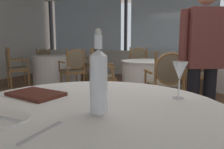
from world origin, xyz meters
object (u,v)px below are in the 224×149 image
object	(u,v)px
dining_chair_0_2	(98,71)
dining_chair_0_3	(167,80)
menu_book	(36,94)
diner_person_0	(203,55)
water_bottle	(99,79)
dining_chair_2_3	(74,66)
dining_chair_1_1	(191,68)
dining_chair_1_0	(218,63)
dining_chair_2_2	(13,65)
dining_chair_2_0	(92,61)
dining_chair_0_1	(139,65)
dining_chair_2_1	(45,61)
side_plate	(5,120)
dining_chair_0_0	(199,70)
wine_glass	(180,72)

from	to	relation	value
dining_chair_0_2	dining_chair_0_3	xyz separation A→B (m)	(1.28, -0.49, -0.01)
menu_book	diner_person_0	distance (m)	1.71
dining_chair_0_2	dining_chair_0_3	bearing A→B (deg)	-44.92
water_bottle	dining_chair_2_3	xyz separation A→B (m)	(-2.04, 3.25, -0.35)
dining_chair_1_1	dining_chair_1_0	bearing A→B (deg)	45.26
water_bottle	dining_chair_2_2	size ratio (longest dim) A/B	0.37
water_bottle	dining_chair_2_2	xyz separation A→B (m)	(-3.55, 2.98, -0.33)
dining_chair_1_1	dining_chair_2_0	world-z (taller)	dining_chair_2_0
menu_book	diner_person_0	xyz separation A→B (m)	(1.00, 1.38, 0.18)
dining_chair_0_1	dining_chair_2_1	size ratio (longest dim) A/B	1.08
dining_chair_0_1	dining_chair_0_3	size ratio (longest dim) A/B	1.04
side_plate	dining_chair_2_1	world-z (taller)	dining_chair_2_1
dining_chair_0_0	dining_chair_0_1	distance (m)	1.37
wine_glass	menu_book	world-z (taller)	wine_glass
dining_chair_0_2	dining_chair_0_3	world-z (taller)	dining_chair_0_2
water_bottle	dining_chair_1_0	xyz separation A→B (m)	(1.22, 5.43, -0.35)
menu_book	dining_chair_2_0	bearing A→B (deg)	124.31
menu_book	dining_chair_2_0	xyz separation A→B (m)	(-1.84, 4.61, -0.21)
dining_chair_2_1	diner_person_0	xyz separation A→B (m)	(4.35, -2.96, 0.41)
side_plate	wine_glass	xyz separation A→B (m)	(0.64, 0.59, 0.15)
menu_book	dining_chair_2_3	world-z (taller)	dining_chair_2_3
dining_chair_2_3	dining_chair_2_2	bearing A→B (deg)	44.96
dining_chair_0_1	diner_person_0	world-z (taller)	diner_person_0
dining_chair_1_1	wine_glass	bearing A→B (deg)	-105.08
dining_chair_0_0	dining_chair_0_3	world-z (taller)	dining_chair_0_3
menu_book	dining_chair_2_0	size ratio (longest dim) A/B	0.33
wine_glass	dining_chair_1_0	xyz separation A→B (m)	(0.89, 5.06, -0.35)
dining_chair_2_2	side_plate	bearing A→B (deg)	-99.74
wine_glass	diner_person_0	xyz separation A→B (m)	(0.20, 1.15, 0.04)
diner_person_0	wine_glass	bearing A→B (deg)	147.49
dining_chair_1_1	dining_chair_2_1	xyz separation A→B (m)	(-4.31, 0.21, 0.02)
menu_book	dining_chair_1_1	xyz separation A→B (m)	(0.97, 4.13, -0.25)
dining_chair_2_3	diner_person_0	bearing A→B (deg)	-178.91
dining_chair_0_2	dining_chair_2_3	size ratio (longest dim) A/B	1.01
dining_chair_2_1	dining_chair_0_3	bearing A→B (deg)	4.15
water_bottle	dining_chair_2_0	size ratio (longest dim) A/B	0.38
side_plate	dining_chair_0_0	size ratio (longest dim) A/B	0.20
dining_chair_0_0	dining_chair_1_0	world-z (taller)	dining_chair_1_0
wine_glass	dining_chair_0_0	size ratio (longest dim) A/B	0.22
side_plate	diner_person_0	distance (m)	1.95
diner_person_0	water_bottle	bearing A→B (deg)	138.24
side_plate	dining_chair_1_0	xyz separation A→B (m)	(1.53, 5.65, -0.20)
dining_chair_1_0	dining_chair_2_3	bearing A→B (deg)	-68.85
dining_chair_0_0	dining_chair_0_2	size ratio (longest dim) A/B	0.97
water_bottle	dining_chair_0_0	world-z (taller)	water_bottle
dining_chair_1_1	dining_chair_2_1	bearing A→B (deg)	164.55
side_plate	dining_chair_0_1	distance (m)	4.16
dining_chair_1_0	diner_person_0	distance (m)	3.98
dining_chair_0_2	dining_chair_2_3	world-z (taller)	dining_chair_0_2
dining_chair_0_0	dining_chair_0_3	distance (m)	1.37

